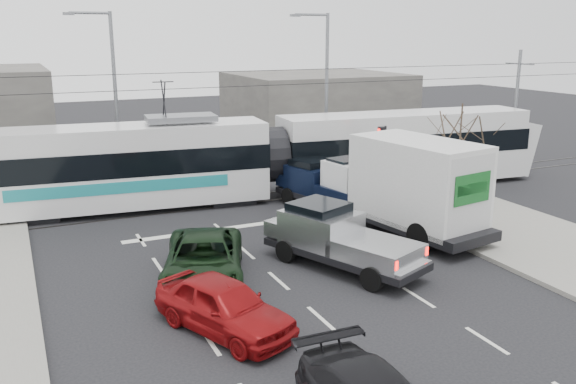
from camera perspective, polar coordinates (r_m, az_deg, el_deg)
name	(u,v)px	position (r m, az deg, el deg)	size (l,w,h in m)	color
ground	(324,273)	(20.97, 3.40, -7.54)	(120.00, 120.00, 0.00)	black
sidewalk_right	(523,235)	(26.18, 21.12, -3.79)	(6.00, 60.00, 0.15)	gray
rails	(228,201)	(29.69, -5.68, -0.87)	(60.00, 1.60, 0.03)	#33302D
building_right	(316,107)	(46.57, 2.65, 7.94)	(12.00, 10.00, 5.00)	slate
bare_tree	(460,136)	(26.15, 15.81, 5.03)	(2.40, 2.40, 5.00)	#47382B
traffic_signal	(382,148)	(28.80, 8.82, 4.12)	(0.44, 0.44, 3.60)	black
street_lamp_near	(324,84)	(35.33, 3.37, 10.07)	(2.38, 0.25, 9.00)	slate
street_lamp_far	(112,88)	(33.60, -16.19, 9.29)	(2.38, 0.25, 9.00)	slate
catenary	(225,122)	(28.91, -5.87, 6.55)	(60.00, 0.20, 7.00)	black
tram	(271,156)	(30.03, -1.57, 3.38)	(28.48, 5.62, 5.78)	silver
silver_pickup	(335,236)	(21.28, 4.46, -4.17)	(4.08, 6.19, 2.14)	black
box_truck	(405,186)	(25.07, 10.90, 0.56)	(3.91, 8.12, 3.89)	black
navy_pickup	(322,185)	(28.33, 3.17, 0.67)	(3.18, 5.51, 2.19)	black
green_car	(204,260)	(20.09, -7.90, -6.35)	(2.52, 5.47, 1.52)	black
red_car	(224,306)	(16.87, -6.02, -10.54)	(1.78, 4.42, 1.50)	maroon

